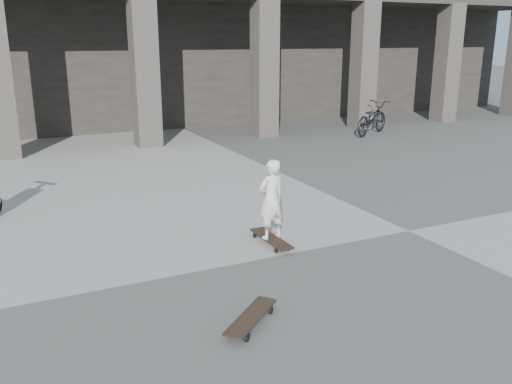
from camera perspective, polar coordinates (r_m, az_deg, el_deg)
name	(u,v)px	position (r m, az deg, el deg)	size (l,w,h in m)	color
ground	(409,231)	(8.67, 15.78, -3.96)	(90.00, 90.00, 0.00)	#454542
colonnade	(154,33)	(20.56, -10.66, 16.12)	(28.00, 8.82, 6.00)	black
longboard	(271,239)	(7.81, 1.61, -4.96)	(0.24, 0.96, 0.10)	black
skateboard_spare	(251,318)	(5.72, -0.57, -13.14)	(0.80, 0.73, 0.10)	black
child	(271,199)	(7.62, 1.64, -0.78)	(0.42, 0.28, 1.15)	beige
bicycle	(372,118)	(17.07, 12.10, 7.60)	(0.66, 1.89, 1.00)	black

